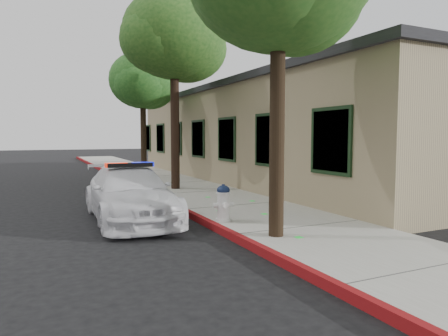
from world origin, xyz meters
TOP-DOWN VIEW (x-y plane):
  - ground at (0.00, 0.00)m, footprint 120.00×120.00m
  - sidewalk at (1.60, 3.00)m, footprint 3.20×60.00m
  - red_curb at (0.06, 3.00)m, footprint 0.14×60.00m
  - clapboard_building at (6.69, 9.00)m, footprint 7.30×20.89m
  - police_car at (-1.39, 2.93)m, footprint 1.91×4.54m
  - fire_hydrant at (0.35, 1.23)m, footprint 0.48×0.42m
  - street_tree_mid at (1.19, 7.20)m, footprint 4.02×3.73m
  - street_tree_far at (1.13, 11.55)m, footprint 3.11×3.13m

SIDE VIEW (x-z plane):
  - ground at x=0.00m, z-range 0.00..0.00m
  - sidewalk at x=1.60m, z-range 0.00..0.15m
  - red_curb at x=0.06m, z-range 0.00..0.16m
  - fire_hydrant at x=0.35m, z-range 0.15..0.99m
  - police_car at x=-1.39m, z-range -0.06..1.37m
  - clapboard_building at x=6.69m, z-range 0.01..4.25m
  - street_tree_far at x=1.13m, z-range 1.60..7.37m
  - street_tree_mid at x=1.19m, z-range 1.96..9.08m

